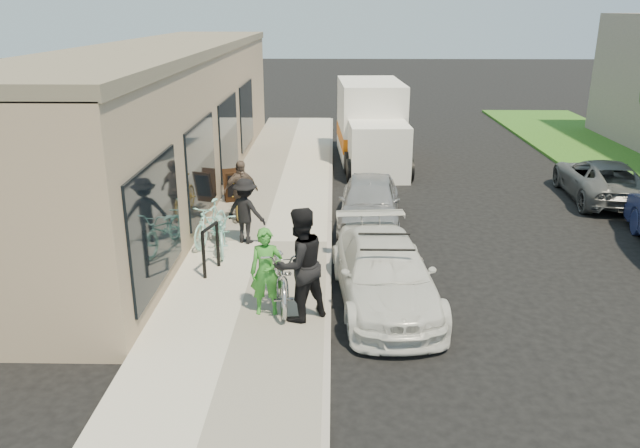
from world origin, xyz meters
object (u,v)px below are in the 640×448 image
object	(u,v)px
man_standing	(300,264)
cruiser_bike_a	(210,222)
bystander_b	(241,191)
cruiser_bike_b	(221,229)
sandwich_board	(234,186)
far_car_gray	(601,179)
bike_rack	(210,244)
cruiser_bike_c	(240,196)
tandem_bike	(281,272)
sedan_white	(384,273)
bystander_a	(246,211)
sedan_silver	(369,202)
moving_truck	(371,128)
woman_rider	(266,272)

from	to	relation	value
man_standing	cruiser_bike_a	bearing A→B (deg)	-95.38
cruiser_bike_a	bystander_b	world-z (taller)	bystander_b
cruiser_bike_b	sandwich_board	bearing A→B (deg)	82.08
far_car_gray	man_standing	distance (m)	11.28
bike_rack	cruiser_bike_c	bearing A→B (deg)	89.20
far_car_gray	tandem_bike	size ratio (longest dim) A/B	1.95
sedan_white	tandem_bike	size ratio (longest dim) A/B	2.02
cruiser_bike_c	bystander_b	xyz separation A→B (m)	(0.11, -0.50, 0.26)
sedan_white	bystander_a	size ratio (longest dim) A/B	2.88
sedan_silver	tandem_bike	size ratio (longest dim) A/B	1.74
moving_truck	cruiser_bike_a	size ratio (longest dim) A/B	3.58
sandwich_board	woman_rider	distance (m)	6.80
sandwich_board	man_standing	distance (m)	7.13
sedan_silver	cruiser_bike_a	distance (m)	4.03
sedan_white	cruiser_bike_a	distance (m)	4.58
moving_truck	man_standing	bearing A→B (deg)	-101.66
sedan_silver	bike_rack	bearing A→B (deg)	-130.30
bike_rack	cruiser_bike_b	size ratio (longest dim) A/B	0.56
sedan_white	woman_rider	size ratio (longest dim) A/B	2.78
sedan_silver	cruiser_bike_c	size ratio (longest dim) A/B	2.18
bike_rack	moving_truck	world-z (taller)	moving_truck
tandem_bike	cruiser_bike_b	bearing A→B (deg)	111.38
sedan_silver	cruiser_bike_c	distance (m)	3.31
far_car_gray	man_standing	xyz separation A→B (m)	(-8.19, -7.74, 0.56)
far_car_gray	woman_rider	xyz separation A→B (m)	(-8.77, -7.57, 0.35)
tandem_bike	cruiser_bike_b	size ratio (longest dim) A/B	1.21
cruiser_bike_c	sedan_white	bearing A→B (deg)	-58.31
sandwich_board	cruiser_bike_c	distance (m)	1.21
bike_rack	cruiser_bike_b	bearing A→B (deg)	90.61
far_car_gray	bystander_a	xyz separation A→B (m)	(-9.59, -4.12, 0.32)
sedan_white	man_standing	size ratio (longest dim) A/B	2.17
cruiser_bike_c	woman_rider	bearing A→B (deg)	-80.56
bystander_b	cruiser_bike_b	bearing A→B (deg)	-125.69
bike_rack	far_car_gray	world-z (taller)	far_car_gray
sedan_white	far_car_gray	bearing A→B (deg)	40.83
cruiser_bike_b	bike_rack	bearing A→B (deg)	-101.37
sedan_white	cruiser_bike_b	xyz separation A→B (m)	(-3.39, 2.28, 0.01)
woman_rider	man_standing	bearing A→B (deg)	-18.97
bike_rack	bystander_a	distance (m)	1.77
cruiser_bike_a	bystander_b	size ratio (longest dim) A/B	1.03
man_standing	cruiser_bike_a	xyz separation A→B (m)	(-2.20, 3.58, -0.51)
sedan_silver	bystander_a	size ratio (longest dim) A/B	2.48
sedan_silver	bystander_a	xyz separation A→B (m)	(-2.86, -1.65, 0.27)
cruiser_bike_c	tandem_bike	bearing A→B (deg)	-77.23
moving_truck	cruiser_bike_a	xyz separation A→B (m)	(-4.08, -8.59, -0.60)
bike_rack	sedan_silver	world-z (taller)	sedan_silver
cruiser_bike_b	cruiser_bike_c	distance (m)	2.44
cruiser_bike_b	cruiser_bike_c	xyz separation A→B (m)	(0.06, 2.44, 0.05)
bike_rack	far_car_gray	xyz separation A→B (m)	(10.07, 5.81, -0.17)
moving_truck	man_standing	distance (m)	12.32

